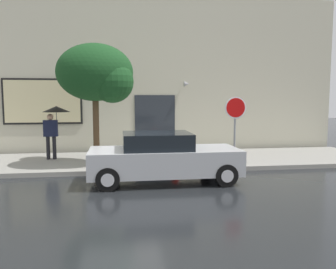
{
  "coord_description": "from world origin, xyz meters",
  "views": [
    {
      "loc": [
        -0.06,
        -9.98,
        2.45
      ],
      "look_at": [
        1.66,
        1.8,
        1.2
      ],
      "focal_mm": 36.72,
      "sensor_mm": 36.0,
      "label": 1
    }
  ],
  "objects": [
    {
      "name": "fire_hydrant",
      "position": [
        1.89,
        1.58,
        0.5
      ],
      "size": [
        0.3,
        0.44,
        0.72
      ],
      "color": "red",
      "rests_on": "sidewalk"
    },
    {
      "name": "stop_sign",
      "position": [
        3.94,
        1.4,
        1.82
      ],
      "size": [
        0.76,
        0.1,
        2.37
      ],
      "color": "gray",
      "rests_on": "sidewalk"
    },
    {
      "name": "parked_car",
      "position": [
        1.23,
        -0.11,
        0.72
      ],
      "size": [
        4.36,
        1.87,
        1.46
      ],
      "color": "#B7BABF",
      "rests_on": "ground"
    },
    {
      "name": "pedestrian_with_umbrella",
      "position": [
        -2.44,
        3.43,
        1.75
      ],
      "size": [
        1.01,
        1.01,
        2.02
      ],
      "color": "black",
      "rests_on": "sidewalk"
    },
    {
      "name": "ground_plane",
      "position": [
        0.0,
        0.0,
        0.0
      ],
      "size": [
        60.0,
        60.0,
        0.0
      ],
      "primitive_type": "plane",
      "color": "black"
    },
    {
      "name": "sidewalk",
      "position": [
        0.0,
        3.0,
        0.07
      ],
      "size": [
        20.0,
        4.0,
        0.15
      ],
      "primitive_type": "cube",
      "color": "gray",
      "rests_on": "ground"
    },
    {
      "name": "building_facade",
      "position": [
        -0.03,
        5.5,
        3.48
      ],
      "size": [
        20.0,
        0.67,
        7.0
      ],
      "color": "beige",
      "rests_on": "ground"
    },
    {
      "name": "street_tree",
      "position": [
        -0.7,
        2.11,
        3.26
      ],
      "size": [
        2.62,
        2.23,
        4.17
      ],
      "color": "#4C3823",
      "rests_on": "sidewalk"
    }
  ]
}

